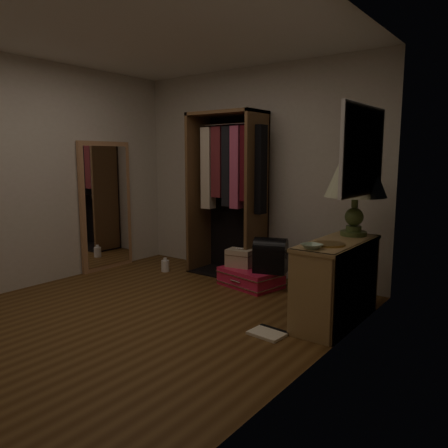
{
  "coord_description": "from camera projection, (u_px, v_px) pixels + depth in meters",
  "views": [
    {
      "loc": [
        3.02,
        -2.69,
        1.5
      ],
      "look_at": [
        0.3,
        0.95,
        0.8
      ],
      "focal_mm": 35.0,
      "sensor_mm": 36.0,
      "label": 1
    }
  ],
  "objects": [
    {
      "name": "ground",
      "position": [
        139.0,
        316.0,
        4.14
      ],
      "size": [
        4.0,
        4.0,
        0.0
      ],
      "primitive_type": "plane",
      "color": "#533517",
      "rests_on": "ground"
    },
    {
      "name": "room_walls",
      "position": [
        143.0,
        157.0,
        3.91
      ],
      "size": [
        3.52,
        4.02,
        2.6
      ],
      "color": "beige",
      "rests_on": "ground"
    },
    {
      "name": "console_bookshelf",
      "position": [
        338.0,
        279.0,
        4.0
      ],
      "size": [
        0.42,
        1.12,
        0.75
      ],
      "color": "#9E7B4C",
      "rests_on": "ground"
    },
    {
      "name": "open_wardrobe",
      "position": [
        231.0,
        180.0,
        5.48
      ],
      "size": [
        1.04,
        0.5,
        2.05
      ],
      "color": "brown",
      "rests_on": "ground"
    },
    {
      "name": "floor_mirror",
      "position": [
        106.0,
        206.0,
        5.81
      ],
      "size": [
        0.06,
        0.8,
        1.7
      ],
      "color": "#AA7952",
      "rests_on": "ground"
    },
    {
      "name": "pink_suitcase",
      "position": [
        251.0,
        277.0,
        5.11
      ],
      "size": [
        0.77,
        0.62,
        0.21
      ],
      "rotation": [
        0.0,
        0.0,
        -0.19
      ],
      "color": "#DF1B48",
      "rests_on": "ground"
    },
    {
      "name": "train_case",
      "position": [
        240.0,
        258.0,
        5.18
      ],
      "size": [
        0.34,
        0.26,
        0.22
      ],
      "rotation": [
        0.0,
        0.0,
        0.16
      ],
      "color": "#B9AA8D",
      "rests_on": "pink_suitcase"
    },
    {
      "name": "black_bag",
      "position": [
        271.0,
        254.0,
        4.91
      ],
      "size": [
        0.42,
        0.34,
        0.4
      ],
      "rotation": [
        0.0,
        0.0,
        0.33
      ],
      "color": "black",
      "rests_on": "pink_suitcase"
    },
    {
      "name": "table_lamp",
      "position": [
        356.0,
        180.0,
        4.13
      ],
      "size": [
        0.7,
        0.7,
        0.73
      ],
      "rotation": [
        0.0,
        0.0,
        0.25
      ],
      "color": "#405428",
      "rests_on": "console_bookshelf"
    },
    {
      "name": "brass_tray",
      "position": [
        329.0,
        244.0,
        3.75
      ],
      "size": [
        0.31,
        0.31,
        0.02
      ],
      "rotation": [
        0.0,
        0.0,
        0.17
      ],
      "color": "#A98541",
      "rests_on": "console_bookshelf"
    },
    {
      "name": "ceramic_bowl",
      "position": [
        312.0,
        246.0,
        3.6
      ],
      "size": [
        0.21,
        0.21,
        0.04
      ],
      "primitive_type": "imported",
      "rotation": [
        0.0,
        0.0,
        -0.31
      ],
      "color": "#9EBEA1",
      "rests_on": "console_bookshelf"
    },
    {
      "name": "white_jug",
      "position": [
        165.0,
        266.0,
        5.76
      ],
      "size": [
        0.11,
        0.11,
        0.19
      ],
      "rotation": [
        0.0,
        0.0,
        0.09
      ],
      "color": "white",
      "rests_on": "ground"
    },
    {
      "name": "floor_book",
      "position": [
        269.0,
        333.0,
        3.73
      ],
      "size": [
        0.31,
        0.26,
        0.03
      ],
      "rotation": [
        0.0,
        0.0,
        -0.08
      ],
      "color": "#F3EACD",
      "rests_on": "ground"
    }
  ]
}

